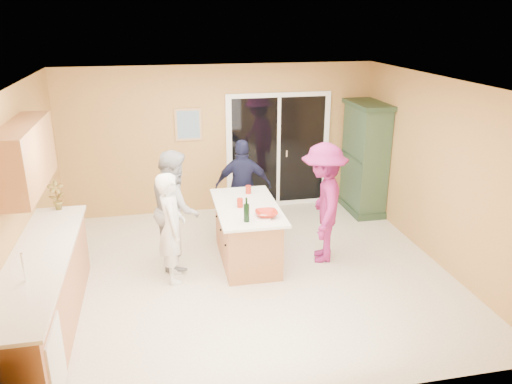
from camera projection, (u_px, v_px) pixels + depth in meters
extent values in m
plane|color=white|center=(247.00, 273.00, 6.93)|extent=(5.50, 5.50, 0.00)
cube|color=silver|center=(246.00, 83.00, 6.05)|extent=(5.50, 5.00, 0.10)
cube|color=#EEB862|center=(220.00, 140.00, 8.80)|extent=(5.50, 0.10, 2.60)
cube|color=#EEB862|center=(301.00, 279.00, 4.19)|extent=(5.50, 0.10, 2.60)
cube|color=#EEB862|center=(21.00, 199.00, 5.97)|extent=(0.10, 5.00, 2.60)
cube|color=#EEB862|center=(438.00, 172.00, 7.01)|extent=(0.10, 5.00, 2.60)
cube|color=#BA7048|center=(43.00, 298.00, 5.48)|extent=(0.60, 3.00, 0.90)
cube|color=white|center=(22.00, 367.00, 4.49)|extent=(0.62, 0.60, 0.72)
cube|color=silver|center=(38.00, 260.00, 5.33)|extent=(0.65, 3.05, 0.04)
cylinder|color=silver|center=(24.00, 268.00, 4.81)|extent=(0.02, 0.02, 0.30)
cube|color=#BA7048|center=(25.00, 157.00, 5.62)|extent=(0.35, 1.60, 0.75)
cube|color=white|center=(278.00, 151.00, 9.05)|extent=(1.90, 0.05, 2.10)
cube|color=black|center=(278.00, 151.00, 9.04)|extent=(1.70, 0.03, 1.94)
cube|color=white|center=(278.00, 151.00, 9.03)|extent=(0.06, 0.04, 1.94)
cube|color=silver|center=(287.00, 153.00, 9.07)|extent=(0.02, 0.03, 0.12)
cube|color=tan|center=(188.00, 124.00, 8.57)|extent=(0.46, 0.03, 0.56)
cube|color=teal|center=(188.00, 125.00, 8.56)|extent=(0.38, 0.02, 0.48)
cube|color=#BA7048|center=(247.00, 234.00, 7.17)|extent=(0.75, 1.44, 0.81)
cube|color=silver|center=(247.00, 207.00, 7.03)|extent=(0.89, 1.62, 0.04)
cube|color=black|center=(247.00, 257.00, 7.29)|extent=(0.68, 1.36, 0.09)
cube|color=#233925|center=(361.00, 207.00, 9.14)|extent=(0.55, 1.04, 0.12)
cube|color=#2D442E|center=(365.00, 159.00, 8.83)|extent=(0.49, 0.98, 1.84)
cube|color=#233925|center=(369.00, 105.00, 8.50)|extent=(0.57, 1.08, 0.08)
imported|color=white|center=(172.00, 228.00, 6.53)|extent=(0.37, 0.56, 1.51)
imported|color=gray|center=(176.00, 208.00, 6.97)|extent=(0.65, 0.83, 1.67)
imported|color=#171733|center=(243.00, 187.00, 8.02)|extent=(0.95, 0.51, 1.55)
imported|color=#801C4C|center=(323.00, 203.00, 7.06)|extent=(0.93, 1.26, 1.74)
imported|color=#A92212|center=(266.00, 214.00, 6.64)|extent=(0.31, 0.31, 0.07)
imported|color=#A22710|center=(56.00, 196.00, 6.57)|extent=(0.23, 0.18, 0.40)
cylinder|color=#A92212|center=(248.00, 190.00, 7.48)|extent=(0.11, 0.11, 0.12)
cylinder|color=#A92212|center=(240.00, 203.00, 6.95)|extent=(0.11, 0.11, 0.13)
cylinder|color=black|center=(247.00, 213.00, 6.45)|extent=(0.08, 0.08, 0.24)
cylinder|color=black|center=(246.00, 201.00, 6.40)|extent=(0.03, 0.03, 0.09)
cylinder|color=white|center=(262.00, 219.00, 6.56)|extent=(0.31, 0.31, 0.02)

